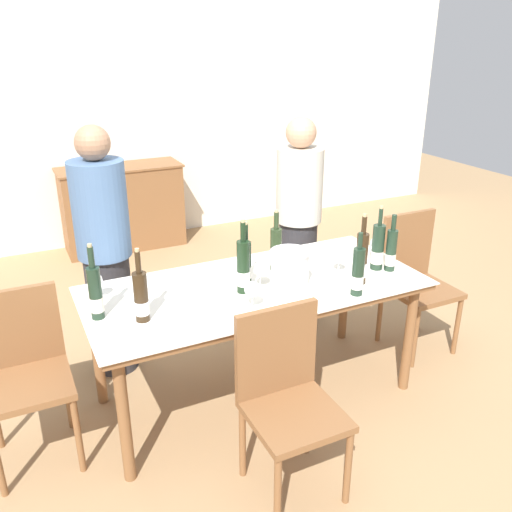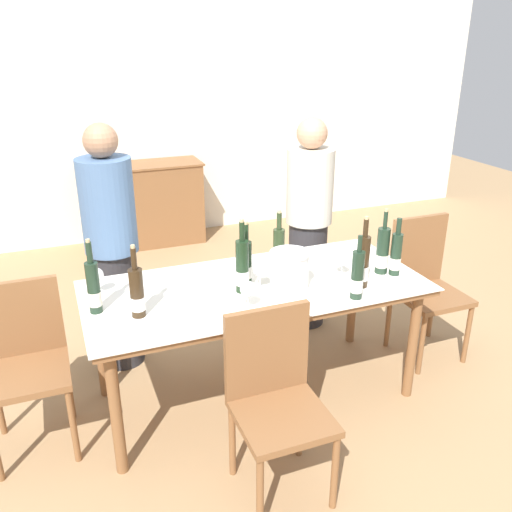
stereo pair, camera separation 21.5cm
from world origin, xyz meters
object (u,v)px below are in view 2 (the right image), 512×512
object	(u,v)px
wine_bottle_5	(396,255)
wine_glass_4	(248,290)
person_guest_left	(308,227)
wine_bottle_8	(363,263)
wine_bottle_7	(382,252)
wine_bottle_0	(242,267)
chair_left_end	(25,355)
wine_glass_1	(260,270)
wine_bottle_6	(137,293)
wine_glass_3	(97,276)
chair_right_end	(424,279)
wine_glass_0	(342,261)
wine_glass_2	(383,247)
ice_bucket	(290,269)
wine_bottle_3	(94,288)
wine_bottle_2	(279,250)
chair_near_front	(275,392)
person_host	(112,251)
dining_table	(256,296)
sideboard_cabinet	(144,205)
wine_bottle_1	(246,263)
wine_bottle_4	(357,276)

from	to	relation	value
wine_bottle_5	wine_glass_4	bearing A→B (deg)	-174.69
person_guest_left	wine_bottle_8	bearing A→B (deg)	-98.43
wine_bottle_7	wine_bottle_0	bearing A→B (deg)	175.89
wine_bottle_7	chair_left_end	size ratio (longest dim) A/B	0.44
wine_glass_1	wine_bottle_6	bearing A→B (deg)	-173.91
wine_bottle_5	wine_bottle_8	size ratio (longest dim) A/B	0.84
wine_glass_3	chair_right_end	world-z (taller)	chair_right_end
wine_glass_0	wine_glass_2	world-z (taller)	wine_glass_2
wine_bottle_6	wine_glass_3	distance (m)	0.37
wine_bottle_6	wine_glass_2	xyz separation A→B (m)	(1.53, 0.13, -0.02)
ice_bucket	wine_bottle_3	xyz separation A→B (m)	(-1.04, 0.10, 0.02)
wine_glass_0	wine_glass_3	bearing A→B (deg)	169.03
wine_bottle_2	chair_near_front	size ratio (longest dim) A/B	0.42
wine_bottle_5	wine_bottle_8	xyz separation A→B (m)	(-0.27, -0.07, 0.02)
wine_bottle_6	wine_glass_0	size ratio (longest dim) A/B	2.83
wine_bottle_2	person_host	world-z (taller)	person_host
wine_bottle_5	wine_glass_3	xyz separation A→B (m)	(-1.67, 0.37, -0.02)
dining_table	wine_bottle_2	world-z (taller)	wine_bottle_2
chair_right_end	wine_bottle_0	bearing A→B (deg)	-174.40
sideboard_cabinet	wine_bottle_8	world-z (taller)	wine_bottle_8
wine_bottle_1	person_host	xyz separation A→B (m)	(-0.66, 0.64, -0.07)
wine_bottle_0	wine_bottle_1	distance (m)	0.11
wine_glass_3	person_guest_left	world-z (taller)	person_guest_left
wine_bottle_3	ice_bucket	bearing A→B (deg)	-5.58
sideboard_cabinet	wine_bottle_7	size ratio (longest dim) A/B	3.05
wine_bottle_6	person_guest_left	distance (m)	1.61
wine_glass_0	wine_glass_1	xyz separation A→B (m)	(-0.52, 0.01, 0.02)
sideboard_cabinet	wine_bottle_8	size ratio (longest dim) A/B	2.93
wine_bottle_6	wine_bottle_3	bearing A→B (deg)	147.98
wine_bottle_4	wine_glass_3	size ratio (longest dim) A/B	2.36
wine_bottle_3	wine_bottle_6	bearing A→B (deg)	-32.02
wine_bottle_4	chair_near_front	world-z (taller)	wine_bottle_4
wine_glass_0	wine_glass_4	world-z (taller)	wine_glass_4
person_host	wine_bottle_7	bearing A→B (deg)	-28.41
dining_table	wine_glass_4	xyz separation A→B (m)	(-0.14, -0.25, 0.18)
wine_bottle_8	person_guest_left	xyz separation A→B (m)	(0.14, 0.95, -0.11)
wine_bottle_5	wine_glass_2	distance (m)	0.18
wine_glass_3	person_host	world-z (taller)	person_host
wine_bottle_3	person_host	world-z (taller)	person_host
chair_near_front	chair_left_end	size ratio (longest dim) A/B	1.01
wine_glass_0	wine_glass_2	bearing A→B (deg)	11.96
ice_bucket	person_guest_left	bearing A→B (deg)	57.08
wine_bottle_0	wine_bottle_1	xyz separation A→B (m)	(0.06, 0.09, -0.02)
wine_bottle_2	wine_glass_2	bearing A→B (deg)	-11.25
wine_bottle_0	ice_bucket	bearing A→B (deg)	-11.49
wine_bottle_7	wine_glass_2	world-z (taller)	wine_bottle_7
wine_glass_2	wine_glass_3	xyz separation A→B (m)	(-1.69, 0.20, 0.00)
wine_bottle_6	wine_glass_2	world-z (taller)	wine_bottle_6
wine_bottle_4	chair_right_end	size ratio (longest dim) A/B	0.38
dining_table	wine_bottle_2	xyz separation A→B (m)	(0.20, 0.15, 0.20)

